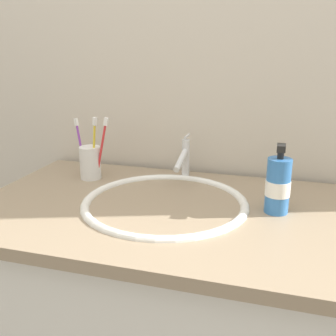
{
  "coord_description": "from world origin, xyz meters",
  "views": [
    {
      "loc": [
        0.26,
        -0.91,
        1.24
      ],
      "look_at": [
        -0.01,
        0.05,
        0.93
      ],
      "focal_mm": 41.86,
      "sensor_mm": 36.0,
      "label": 1
    }
  ],
  "objects_px": {
    "toothbrush_red": "(102,144)",
    "toothbrush_purple": "(80,143)",
    "soap_dispenser": "(278,185)",
    "toothbrush_yellow": "(94,144)",
    "toothbrush_cup": "(90,163)",
    "faucet": "(184,158)"
  },
  "relations": [
    {
      "from": "faucet",
      "to": "toothbrush_purple",
      "type": "bearing_deg",
      "value": -169.81
    },
    {
      "from": "toothbrush_yellow",
      "to": "soap_dispenser",
      "type": "relative_size",
      "value": 1.08
    },
    {
      "from": "toothbrush_red",
      "to": "toothbrush_purple",
      "type": "distance_m",
      "value": 0.09
    },
    {
      "from": "faucet",
      "to": "toothbrush_yellow",
      "type": "bearing_deg",
      "value": -162.73
    },
    {
      "from": "toothbrush_cup",
      "to": "toothbrush_purple",
      "type": "distance_m",
      "value": 0.07
    },
    {
      "from": "toothbrush_cup",
      "to": "soap_dispenser",
      "type": "distance_m",
      "value": 0.58
    },
    {
      "from": "toothbrush_cup",
      "to": "toothbrush_red",
      "type": "xyz_separation_m",
      "value": [
        0.05,
        -0.0,
        0.06
      ]
    },
    {
      "from": "toothbrush_cup",
      "to": "toothbrush_red",
      "type": "relative_size",
      "value": 0.53
    },
    {
      "from": "faucet",
      "to": "toothbrush_yellow",
      "type": "relative_size",
      "value": 0.82
    },
    {
      "from": "faucet",
      "to": "toothbrush_red",
      "type": "bearing_deg",
      "value": -161.97
    },
    {
      "from": "toothbrush_red",
      "to": "toothbrush_cup",
      "type": "bearing_deg",
      "value": 176.48
    },
    {
      "from": "toothbrush_purple",
      "to": "toothbrush_yellow",
      "type": "distance_m",
      "value": 0.07
    },
    {
      "from": "toothbrush_cup",
      "to": "toothbrush_red",
      "type": "bearing_deg",
      "value": -3.52
    },
    {
      "from": "toothbrush_red",
      "to": "faucet",
      "type": "bearing_deg",
      "value": 18.03
    },
    {
      "from": "faucet",
      "to": "toothbrush_red",
      "type": "distance_m",
      "value": 0.26
    },
    {
      "from": "faucet",
      "to": "toothbrush_yellow",
      "type": "xyz_separation_m",
      "value": [
        -0.26,
        -0.08,
        0.05
      ]
    },
    {
      "from": "toothbrush_yellow",
      "to": "soap_dispenser",
      "type": "bearing_deg",
      "value": -10.74
    },
    {
      "from": "faucet",
      "to": "toothbrush_red",
      "type": "xyz_separation_m",
      "value": [
        -0.24,
        -0.08,
        0.05
      ]
    },
    {
      "from": "toothbrush_cup",
      "to": "toothbrush_yellow",
      "type": "distance_m",
      "value": 0.07
    },
    {
      "from": "toothbrush_purple",
      "to": "soap_dispenser",
      "type": "bearing_deg",
      "value": -11.86
    },
    {
      "from": "toothbrush_cup",
      "to": "toothbrush_purple",
      "type": "height_order",
      "value": "toothbrush_purple"
    },
    {
      "from": "toothbrush_purple",
      "to": "faucet",
      "type": "bearing_deg",
      "value": 10.19
    }
  ]
}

